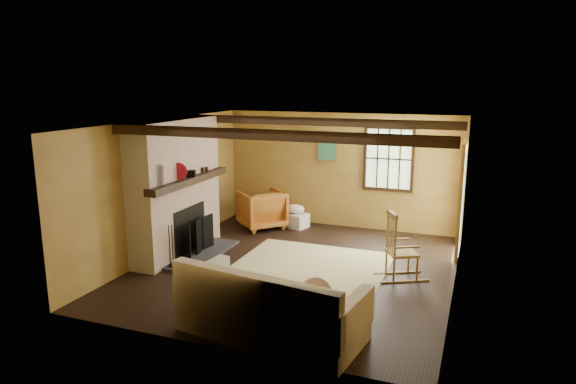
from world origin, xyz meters
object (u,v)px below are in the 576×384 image
at_px(rocking_chair, 400,250).
at_px(armchair, 262,209).
at_px(fireplace, 177,193).
at_px(sofa, 270,311).
at_px(laundry_basket, 295,220).

height_order(rocking_chair, armchair, rocking_chair).
relative_size(fireplace, rocking_chair, 2.21).
height_order(rocking_chair, sofa, rocking_chair).
bearing_deg(armchair, sofa, 67.99).
bearing_deg(fireplace, sofa, -39.95).
height_order(sofa, laundry_basket, sofa).
distance_m(rocking_chair, armchair, 3.66).
xyz_separation_m(rocking_chair, laundry_basket, (-2.51, 2.13, -0.31)).
relative_size(fireplace, armchair, 2.74).
xyz_separation_m(fireplace, sofa, (2.72, -2.28, -0.78)).
bearing_deg(laundry_basket, fireplace, -120.97).
xyz_separation_m(rocking_chair, armchair, (-3.16, 1.85, -0.06)).
relative_size(fireplace, sofa, 1.01).
bearing_deg(laundry_basket, rocking_chair, -40.32).
distance_m(rocking_chair, laundry_basket, 3.30).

